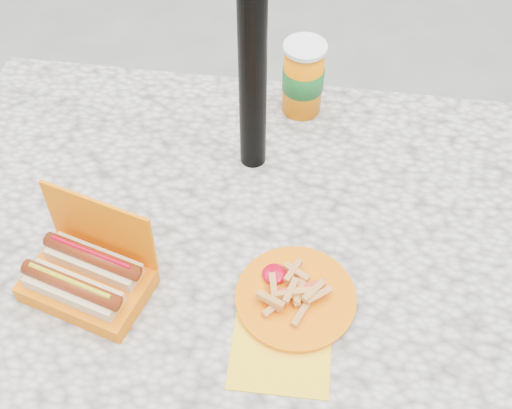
# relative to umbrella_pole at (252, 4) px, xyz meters

# --- Properties ---
(ground) EXTENTS (60.00, 60.00, 0.00)m
(ground) POSITION_rel_umbrella_pole_xyz_m (0.00, -0.16, -1.10)
(ground) COLOR slate
(picnic_table) EXTENTS (1.20, 0.80, 0.75)m
(picnic_table) POSITION_rel_umbrella_pole_xyz_m (0.00, -0.16, -0.46)
(picnic_table) COLOR beige
(picnic_table) RESTS_ON ground
(umbrella_pole) EXTENTS (0.05, 0.05, 2.20)m
(umbrella_pole) POSITION_rel_umbrella_pole_xyz_m (0.00, 0.00, 0.00)
(umbrella_pole) COLOR black
(umbrella_pole) RESTS_ON ground
(hotdog_box) EXTENTS (0.23, 0.19, 0.16)m
(hotdog_box) POSITION_rel_umbrella_pole_xyz_m (-0.23, -0.33, -0.31)
(hotdog_box) COLOR #EE6C00
(hotdog_box) RESTS_ON picnic_table
(fries_plate) EXTENTS (0.20, 0.27, 0.04)m
(fries_plate) POSITION_rel_umbrella_pole_xyz_m (0.11, -0.32, -0.34)
(fries_plate) COLOR yellow
(fries_plate) RESTS_ON picnic_table
(soda_cup) EXTENTS (0.09, 0.09, 0.16)m
(soda_cup) POSITION_rel_umbrella_pole_xyz_m (0.08, 0.16, -0.27)
(soda_cup) COLOR #FF7800
(soda_cup) RESTS_ON picnic_table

